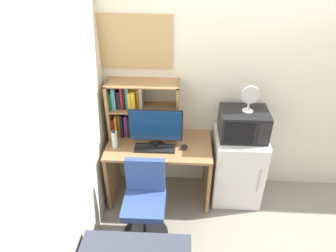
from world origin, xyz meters
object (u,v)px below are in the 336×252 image
at_px(keyboard, 155,148).
at_px(computer_mouse, 184,147).
at_px(hutch_bookshelf, 133,107).
at_px(mini_fridge, 237,167).
at_px(water_bottle, 115,139).
at_px(wall_corkboard, 134,42).
at_px(monitor, 156,128).
at_px(desk_chair, 145,206).
at_px(microwave, 243,124).
at_px(desk_fan, 250,97).

height_order(keyboard, computer_mouse, computer_mouse).
relative_size(hutch_bookshelf, mini_fridge, 0.90).
bearing_deg(mini_fridge, water_bottle, -174.60).
xyz_separation_m(hutch_bookshelf, wall_corkboard, (0.03, 0.12, 0.68)).
xyz_separation_m(monitor, desk_chair, (-0.08, -0.49, -0.62)).
height_order(mini_fridge, microwave, microwave).
relative_size(keyboard, computer_mouse, 4.86).
height_order(water_bottle, mini_fridge, water_bottle).
xyz_separation_m(monitor, water_bottle, (-0.44, -0.02, -0.15)).
bearing_deg(wall_corkboard, monitor, -57.38).
bearing_deg(desk_fan, mini_fridge, 173.10).
distance_m(monitor, wall_corkboard, 0.89).
relative_size(computer_mouse, mini_fridge, 0.10).
height_order(hutch_bookshelf, water_bottle, hutch_bookshelf).
bearing_deg(hutch_bookshelf, monitor, -44.09).
relative_size(mini_fridge, desk_chair, 0.99).
height_order(monitor, desk_fan, desk_fan).
height_order(keyboard, desk_chair, desk_chair).
bearing_deg(computer_mouse, water_bottle, -179.00).
bearing_deg(computer_mouse, monitor, 179.07).
height_order(hutch_bookshelf, keyboard, hutch_bookshelf).
xyz_separation_m(computer_mouse, microwave, (0.61, 0.12, 0.24)).
bearing_deg(hutch_bookshelf, wall_corkboard, 76.89).
relative_size(microwave, desk_fan, 1.74).
xyz_separation_m(monitor, keyboard, (-0.01, -0.03, -0.24)).
distance_m(water_bottle, mini_fridge, 1.42).
distance_m(keyboard, desk_chair, 0.60).
height_order(microwave, wall_corkboard, wall_corkboard).
bearing_deg(water_bottle, hutch_bookshelf, 58.10).
relative_size(water_bottle, desk_chair, 0.24).
bearing_deg(keyboard, computer_mouse, 5.37).
bearing_deg(microwave, computer_mouse, -169.09).
xyz_separation_m(water_bottle, wall_corkboard, (0.20, 0.39, 0.93)).
relative_size(keyboard, mini_fridge, 0.50).
distance_m(hutch_bookshelf, keyboard, 0.51).
bearing_deg(computer_mouse, desk_chair, -127.71).
bearing_deg(wall_corkboard, desk_chair, -79.42).
distance_m(computer_mouse, water_bottle, 0.74).
bearing_deg(computer_mouse, desk_fan, 9.99).
bearing_deg(desk_fan, desk_chair, -149.32).
distance_m(desk_chair, wall_corkboard, 1.65).
distance_m(keyboard, mini_fridge, 0.99).
distance_m(hutch_bookshelf, monitor, 0.38).
height_order(water_bottle, desk_fan, desk_fan).
relative_size(keyboard, wall_corkboard, 0.55).
bearing_deg(mini_fridge, hutch_bookshelf, 172.83).
relative_size(monitor, keyboard, 1.30).
bearing_deg(hutch_bookshelf, desk_fan, -7.17).
bearing_deg(wall_corkboard, hutch_bookshelf, -103.11).
distance_m(keyboard, water_bottle, 0.44).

